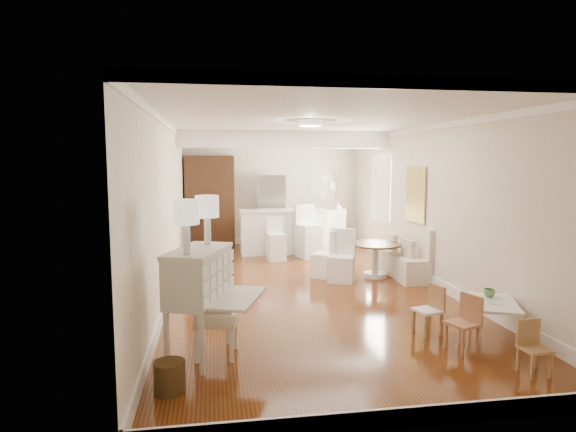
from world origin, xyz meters
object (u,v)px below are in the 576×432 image
object	(u,v)px
wicker_basket	(170,377)
kids_chair_a	(462,323)
slip_chair_far	(325,253)
bar_stool_left	(276,239)
breakfast_counter	(283,232)
fridge	(285,211)
dining_table	(375,260)
sideboard	(337,229)
bar_stool_right	(309,231)
kids_chair_c	(535,348)
gustavian_armchair	(216,319)
pantry_cabinet	(210,202)
slip_chair_near	(341,256)
secretary_bureau	(199,303)
kids_table	(494,319)
kids_chair_b	(428,310)

from	to	relation	value
wicker_basket	kids_chair_a	world-z (taller)	kids_chair_a
slip_chair_far	bar_stool_left	bearing A→B (deg)	-123.72
breakfast_counter	fridge	xyz separation A→B (m)	(0.20, 1.05, 0.39)
dining_table	sideboard	world-z (taller)	sideboard
bar_stool_left	bar_stool_right	bearing A→B (deg)	10.49
bar_stool_right	kids_chair_c	bearing A→B (deg)	-99.13
gustavian_armchair	sideboard	xyz separation A→B (m)	(3.02, 6.26, 0.06)
pantry_cabinet	sideboard	bearing A→B (deg)	-12.45
kids_chair_c	bar_stool_left	distance (m)	6.30
breakfast_counter	slip_chair_far	bearing A→B (deg)	-80.08
slip_chair_far	slip_chair_near	bearing A→B (deg)	61.90
bar_stool_right	breakfast_counter	bearing A→B (deg)	110.48
bar_stool_left	sideboard	xyz separation A→B (m)	(1.68, 1.21, 0.02)
secretary_bureau	gustavian_armchair	distance (m)	0.27
gustavian_armchair	kids_chair_c	xyz separation A→B (m)	(3.20, -0.97, -0.15)
slip_chair_near	fridge	distance (m)	3.94
pantry_cabinet	slip_chair_near	bearing A→B (deg)	-59.22
wicker_basket	slip_chair_near	bearing A→B (deg)	54.69
kids_chair_c	pantry_cabinet	world-z (taller)	pantry_cabinet
dining_table	sideboard	xyz separation A→B (m)	(0.05, 3.01, 0.17)
bar_stool_left	bar_stool_right	world-z (taller)	bar_stool_right
kids_chair_c	gustavian_armchair	bearing A→B (deg)	160.11
kids_table	pantry_cabinet	size ratio (longest dim) A/B	0.38
kids_chair_a	sideboard	size ratio (longest dim) A/B	0.64
gustavian_armchair	sideboard	size ratio (longest dim) A/B	0.83
bar_stool_right	sideboard	world-z (taller)	bar_stool_right
dining_table	bar_stool_left	bearing A→B (deg)	132.16
kids_chair_a	dining_table	world-z (taller)	kids_chair_a
breakfast_counter	kids_chair_b	bearing A→B (deg)	-79.75
kids_chair_c	slip_chair_far	xyz separation A→B (m)	(-1.15, 4.37, 0.17)
kids_chair_a	pantry_cabinet	bearing A→B (deg)	-177.20
secretary_bureau	gustavian_armchair	xyz separation A→B (m)	(0.19, 0.00, -0.19)
slip_chair_near	pantry_cabinet	size ratio (longest dim) A/B	0.41
kids_chair_c	slip_chair_far	world-z (taller)	slip_chair_far
fridge	bar_stool_right	bearing A→B (deg)	-79.91
kids_chair_a	pantry_cabinet	size ratio (longest dim) A/B	0.28
kids_chair_c	bar_stool_left	xyz separation A→B (m)	(-1.86, 6.02, 0.19)
gustavian_armchair	kids_chair_b	size ratio (longest dim) A/B	1.34
gustavian_armchair	bar_stool_left	size ratio (longest dim) A/B	0.90
slip_chair_near	kids_table	bearing A→B (deg)	-44.30
kids_table	kids_chair_b	size ratio (longest dim) A/B	1.37
bar_stool_right	pantry_cabinet	world-z (taller)	pantry_cabinet
gustavian_armchair	kids_table	xyz separation A→B (m)	(3.41, 0.11, -0.21)
bar_stool_right	slip_chair_far	bearing A→B (deg)	-110.89
slip_chair_near	fridge	bearing A→B (deg)	120.34
slip_chair_near	slip_chair_far	xyz separation A→B (m)	(-0.20, 0.37, -0.02)
kids_table	dining_table	distance (m)	3.18
kids_chair_b	bar_stool_right	size ratio (longest dim) A/B	0.53
kids_chair_b	secretary_bureau	bearing A→B (deg)	-98.59
breakfast_counter	fridge	distance (m)	1.14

